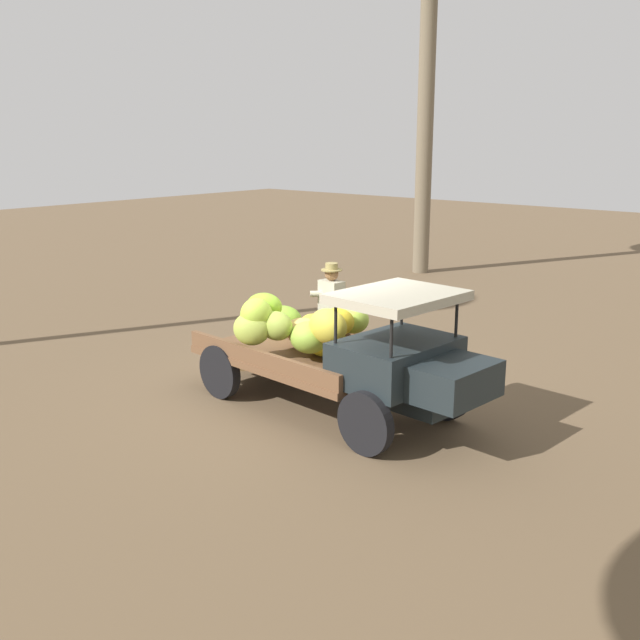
% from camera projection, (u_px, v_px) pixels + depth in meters
% --- Properties ---
extents(ground_plane, '(60.00, 60.00, 0.00)m').
position_uv_depth(ground_plane, '(310.00, 397.00, 10.80)').
color(ground_plane, brown).
extents(truck, '(4.54, 2.02, 1.83)m').
position_uv_depth(truck, '(342.00, 350.00, 9.99)').
color(truck, '#1F272A').
rests_on(truck, ground).
extents(farmer, '(0.52, 0.48, 1.74)m').
position_uv_depth(farmer, '(331.00, 309.00, 11.90)').
color(farmer, '#8D684E').
rests_on(farmer, ground).
extents(wooden_crate, '(0.64, 0.64, 0.51)m').
position_uv_depth(wooden_crate, '(251.00, 352.00, 12.12)').
color(wooden_crate, olive).
rests_on(wooden_crate, ground).
extents(loose_banana_bunch, '(0.58, 0.45, 0.33)m').
position_uv_depth(loose_banana_bunch, '(429.00, 359.00, 12.08)').
color(loose_banana_bunch, gold).
rests_on(loose_banana_bunch, ground).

